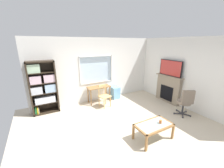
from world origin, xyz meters
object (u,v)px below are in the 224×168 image
sippy_cup (160,122)px  bookshelf (43,87)px  office_chair (185,101)px  wooden_chair (104,96)px  plastic_drawer_unit (115,93)px  fireplace (168,89)px  desk_under_window (99,89)px  tv (170,68)px  coffee_table (154,127)px

sippy_cup → bookshelf: bearing=130.0°
office_chair → wooden_chair: bearing=136.7°
plastic_drawer_unit → office_chair: office_chair is taller
bookshelf → office_chair: 5.06m
fireplace → plastic_drawer_unit: bearing=141.3°
desk_under_window → office_chair: bearing=-49.7°
wooden_chair → plastic_drawer_unit: size_ratio=1.68×
plastic_drawer_unit → sippy_cup: 3.07m
wooden_chair → sippy_cup: (0.47, -2.47, 0.03)m
sippy_cup → tv: bearing=36.2°
tv → coffee_table: tv is taller
sippy_cup → desk_under_window: bearing=99.0°
plastic_drawer_unit → bookshelf: bearing=178.9°
office_chair → sippy_cup: size_ratio=11.11×
fireplace → coffee_table: 2.84m
plastic_drawer_unit → fireplace: bearing=-38.7°
plastic_drawer_unit → office_chair: bearing=-63.0°
plastic_drawer_unit → office_chair: size_ratio=0.54×
plastic_drawer_unit → tv: size_ratio=0.51×
tv → office_chair: tv is taller
office_chair → plastic_drawer_unit: bearing=117.0°
tv → office_chair: (-0.48, -1.14, -0.95)m
tv → coffee_table: (-2.35, -1.54, -1.13)m
wooden_chair → coffee_table: size_ratio=0.91×
desk_under_window → wooden_chair: bearing=-90.0°
plastic_drawer_unit → tv: 2.62m
desk_under_window → wooden_chair: wooden_chair is taller
fireplace → sippy_cup: 2.70m
wooden_chair → tv: bearing=-18.7°
desk_under_window → plastic_drawer_unit: bearing=3.4°
office_chair → sippy_cup: office_chair is taller
coffee_table → sippy_cup: sippy_cup is taller
plastic_drawer_unit → tv: bearing=-39.0°
desk_under_window → office_chair: 3.34m
fireplace → tv: 0.91m
plastic_drawer_unit → fireplace: 2.35m
desk_under_window → plastic_drawer_unit: (0.84, 0.05, -0.33)m
fireplace → tv: bearing=180.0°
plastic_drawer_unit → sippy_cup: (-0.36, -3.04, 0.22)m
bookshelf → tv: bearing=-17.6°
tv → sippy_cup: (-2.16, -1.58, -1.01)m
desk_under_window → fireplace: (2.65, -1.41, -0.00)m
bookshelf → wooden_chair: bearing=-16.3°
fireplace → desk_under_window: bearing=152.1°
desk_under_window → coffee_table: size_ratio=0.99×
wooden_chair → plastic_drawer_unit: (0.84, 0.56, -0.20)m
bookshelf → sippy_cup: bookshelf is taller
desk_under_window → plastic_drawer_unit: desk_under_window is taller
office_chair → coffee_table: office_chair is taller
bookshelf → sippy_cup: bearing=-50.0°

